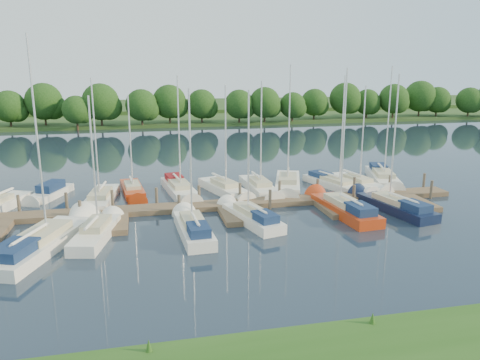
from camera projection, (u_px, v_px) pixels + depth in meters
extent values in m
plane|color=#17212F|center=(245.00, 243.00, 30.21)|extent=(260.00, 260.00, 0.00)
cube|color=brown|center=(223.00, 205.00, 37.75)|extent=(40.00, 2.00, 0.40)
cube|color=brown|center=(120.00, 224.00, 33.23)|extent=(1.20, 4.00, 0.40)
cube|color=brown|center=(230.00, 216.00, 34.90)|extent=(1.20, 4.00, 0.40)
cube|color=brown|center=(330.00, 209.00, 36.57)|extent=(1.20, 4.00, 0.40)
cube|color=brown|center=(421.00, 203.00, 38.24)|extent=(1.20, 4.00, 0.40)
cylinder|color=#473D33|center=(19.00, 208.00, 35.65)|extent=(0.24, 0.24, 2.00)
cylinder|color=#473D33|center=(67.00, 205.00, 36.37)|extent=(0.24, 0.24, 2.00)
cylinder|color=#473D33|center=(113.00, 202.00, 37.09)|extent=(0.24, 0.24, 2.00)
cylinder|color=#473D33|center=(157.00, 200.00, 37.81)|extent=(0.24, 0.24, 2.00)
cylinder|color=#473D33|center=(199.00, 197.00, 38.53)|extent=(0.24, 0.24, 2.00)
cylinder|color=#473D33|center=(240.00, 195.00, 39.25)|extent=(0.24, 0.24, 2.00)
cylinder|color=#473D33|center=(279.00, 192.00, 39.97)|extent=(0.24, 0.24, 2.00)
cylinder|color=#473D33|center=(317.00, 190.00, 40.69)|extent=(0.24, 0.24, 2.00)
cylinder|color=#473D33|center=(354.00, 188.00, 41.41)|extent=(0.24, 0.24, 2.00)
cylinder|color=#473D33|center=(389.00, 186.00, 42.14)|extent=(0.24, 0.24, 2.00)
cylinder|color=#473D33|center=(424.00, 184.00, 42.86)|extent=(0.24, 0.24, 2.00)
cylinder|color=#473D33|center=(80.00, 214.00, 34.17)|extent=(0.24, 0.24, 2.00)
cylinder|color=#473D33|center=(179.00, 208.00, 35.67)|extent=(0.24, 0.24, 2.00)
cylinder|color=#473D33|center=(270.00, 202.00, 37.17)|extent=(0.24, 0.24, 2.00)
cylinder|color=#473D33|center=(354.00, 197.00, 38.68)|extent=(0.24, 0.24, 2.00)
cylinder|color=#473D33|center=(431.00, 192.00, 40.18)|extent=(0.24, 0.24, 2.00)
cube|color=#26441A|center=(167.00, 118.00, 101.32)|extent=(180.00, 30.00, 0.60)
cube|color=#385525|center=(161.00, 107.00, 124.96)|extent=(220.00, 40.00, 1.40)
cylinder|color=#38281C|center=(7.00, 126.00, 81.34)|extent=(0.36, 0.36, 2.02)
sphere|color=#16380F|center=(5.00, 112.00, 80.76)|extent=(4.72, 4.72, 4.72)
sphere|color=#16380F|center=(12.00, 116.00, 81.32)|extent=(3.37, 3.37, 3.37)
cylinder|color=#38281C|center=(46.00, 122.00, 84.61)|extent=(0.36, 0.36, 2.70)
sphere|color=#16380F|center=(44.00, 104.00, 83.83)|extent=(6.31, 6.31, 6.31)
sphere|color=#16380F|center=(52.00, 108.00, 84.52)|extent=(4.51, 4.51, 4.51)
cylinder|color=#38281C|center=(76.00, 122.00, 85.28)|extent=(0.36, 0.36, 2.63)
sphere|color=#16380F|center=(75.00, 104.00, 84.52)|extent=(6.13, 6.13, 6.13)
sphere|color=#16380F|center=(83.00, 109.00, 85.20)|extent=(4.38, 4.38, 4.38)
cylinder|color=#38281C|center=(113.00, 121.00, 86.52)|extent=(0.36, 0.36, 2.61)
sphere|color=#16380F|center=(111.00, 104.00, 85.77)|extent=(6.09, 6.09, 6.09)
sphere|color=#16380F|center=(119.00, 108.00, 86.43)|extent=(4.35, 4.35, 4.35)
cylinder|color=#38281C|center=(147.00, 119.00, 89.62)|extent=(0.36, 0.36, 2.67)
sphere|color=#16380F|center=(146.00, 102.00, 88.85)|extent=(6.23, 6.23, 6.23)
sphere|color=#16380F|center=(153.00, 106.00, 89.53)|extent=(4.45, 4.45, 4.45)
cylinder|color=#38281C|center=(166.00, 122.00, 87.33)|extent=(0.36, 0.36, 2.03)
sphere|color=#16380F|center=(165.00, 109.00, 86.74)|extent=(4.75, 4.75, 4.75)
sphere|color=#16380F|center=(171.00, 112.00, 87.30)|extent=(3.39, 3.39, 3.39)
cylinder|color=#38281C|center=(198.00, 118.00, 91.63)|extent=(0.36, 0.36, 2.56)
sphere|color=#16380F|center=(198.00, 102.00, 90.89)|extent=(5.96, 5.96, 5.96)
sphere|color=#16380F|center=(204.00, 106.00, 91.55)|extent=(4.26, 4.26, 4.26)
cylinder|color=#38281C|center=(227.00, 119.00, 91.23)|extent=(0.36, 0.36, 2.32)
sphere|color=#16380F|center=(227.00, 104.00, 90.57)|extent=(5.41, 5.41, 5.41)
sphere|color=#16380F|center=(232.00, 108.00, 91.18)|extent=(3.87, 3.87, 3.87)
cylinder|color=#38281C|center=(260.00, 117.00, 93.68)|extent=(0.36, 0.36, 2.43)
sphere|color=#16380F|center=(260.00, 102.00, 92.98)|extent=(5.67, 5.67, 5.67)
sphere|color=#16380F|center=(265.00, 106.00, 93.61)|extent=(4.05, 4.05, 4.05)
cylinder|color=#38281C|center=(290.00, 116.00, 93.50)|extent=(0.36, 0.36, 2.87)
sphere|color=#16380F|center=(290.00, 99.00, 92.68)|extent=(6.71, 6.71, 6.71)
sphere|color=#16380F|center=(297.00, 103.00, 93.39)|extent=(4.79, 4.79, 4.79)
cylinder|color=#38281C|center=(313.00, 117.00, 94.48)|extent=(0.36, 0.36, 2.54)
sphere|color=#16380F|center=(313.00, 101.00, 93.74)|extent=(5.93, 5.93, 5.93)
sphere|color=#16380F|center=(319.00, 105.00, 94.40)|extent=(4.24, 4.24, 4.24)
cylinder|color=#38281C|center=(337.00, 116.00, 96.32)|extent=(0.36, 0.36, 2.50)
sphere|color=#16380F|center=(338.00, 101.00, 95.60)|extent=(5.83, 5.83, 5.83)
sphere|color=#16380F|center=(343.00, 105.00, 96.24)|extent=(4.17, 4.17, 4.17)
cylinder|color=#38281C|center=(367.00, 116.00, 96.04)|extent=(0.36, 0.36, 2.39)
sphere|color=#16380F|center=(368.00, 102.00, 95.35)|extent=(5.59, 5.59, 5.59)
sphere|color=#16380F|center=(373.00, 106.00, 95.98)|extent=(3.99, 3.99, 3.99)
cylinder|color=#38281C|center=(398.00, 114.00, 98.26)|extent=(0.36, 0.36, 2.71)
sphere|color=#16380F|center=(399.00, 98.00, 97.48)|extent=(6.32, 6.32, 6.32)
sphere|color=#16380F|center=(404.00, 103.00, 98.16)|extent=(4.51, 4.51, 4.51)
cylinder|color=#38281C|center=(418.00, 114.00, 101.23)|extent=(0.36, 0.36, 2.43)
sphere|color=#16380F|center=(419.00, 100.00, 100.53)|extent=(5.67, 5.67, 5.67)
sphere|color=#16380F|center=(423.00, 103.00, 101.17)|extent=(4.05, 4.05, 4.05)
cylinder|color=#38281C|center=(448.00, 114.00, 100.46)|extent=(0.36, 0.36, 2.31)
sphere|color=#16380F|center=(449.00, 101.00, 99.80)|extent=(5.39, 5.39, 5.39)
sphere|color=#16380F|center=(453.00, 104.00, 100.41)|extent=(3.85, 3.85, 3.85)
cylinder|color=#38281C|center=(464.00, 112.00, 103.06)|extent=(0.36, 0.36, 2.86)
sphere|color=#16380F|center=(466.00, 96.00, 102.24)|extent=(6.67, 6.67, 6.67)
sphere|color=#16380F|center=(471.00, 100.00, 102.95)|extent=(4.77, 4.77, 4.77)
cylinder|color=silver|center=(2.00, 193.00, 37.38)|extent=(1.17, 2.91, 0.10)
cylinder|color=white|center=(2.00, 193.00, 37.38)|extent=(1.15, 2.62, 0.20)
cube|color=white|center=(52.00, 195.00, 40.90)|extent=(3.30, 5.18, 0.91)
cone|color=white|center=(35.00, 203.00, 38.54)|extent=(1.29, 1.67, 0.81)
cube|color=#16294D|center=(51.00, 187.00, 40.73)|extent=(2.20, 3.00, 0.82)
cube|color=white|center=(102.00, 200.00, 39.19)|extent=(2.81, 7.26, 1.09)
cone|color=white|center=(93.00, 213.00, 35.77)|extent=(1.28, 2.58, 0.99)
cube|color=#B7B08D|center=(100.00, 194.00, 38.68)|extent=(1.86, 3.34, 0.50)
cylinder|color=silver|center=(95.00, 139.00, 37.25)|extent=(0.12, 0.12, 9.55)
cylinder|color=silver|center=(102.00, 186.00, 39.62)|extent=(0.48, 3.17, 0.10)
cylinder|color=white|center=(102.00, 186.00, 39.62)|extent=(0.54, 2.83, 0.20)
cube|color=#B23210|center=(132.00, 191.00, 42.25)|extent=(2.34, 6.14, 0.94)
cone|color=#B23210|center=(136.00, 199.00, 39.50)|extent=(1.07, 2.18, 0.84)
cube|color=#B7B08D|center=(132.00, 185.00, 41.84)|extent=(1.55, 2.82, 0.43)
cylinder|color=silver|center=(130.00, 143.00, 40.64)|extent=(0.12, 0.12, 8.08)
cylinder|color=silver|center=(131.00, 179.00, 42.58)|extent=(0.40, 2.69, 0.10)
cylinder|color=white|center=(131.00, 179.00, 42.58)|extent=(0.47, 2.40, 0.20)
cube|color=white|center=(179.00, 191.00, 42.24)|extent=(2.92, 7.36, 1.09)
cone|color=white|center=(188.00, 201.00, 38.96)|extent=(1.32, 2.62, 1.00)
cube|color=#B7B08D|center=(180.00, 184.00, 41.75)|extent=(1.91, 3.39, 0.49)
cube|color=maroon|center=(174.00, 178.00, 43.88)|extent=(1.67, 2.31, 0.54)
cylinder|color=silver|center=(179.00, 133.00, 40.32)|extent=(0.12, 0.12, 9.67)
cylinder|color=silver|center=(177.00, 177.00, 42.64)|extent=(0.52, 3.21, 0.10)
cylinder|color=white|center=(177.00, 177.00, 42.64)|extent=(0.57, 2.87, 0.20)
cube|color=white|center=(223.00, 191.00, 42.32)|extent=(3.71, 6.80, 1.19)
cone|color=white|center=(241.00, 199.00, 39.56)|extent=(1.56, 2.46, 0.92)
cube|color=#B7B08D|center=(224.00, 183.00, 41.86)|extent=(2.20, 3.23, 0.54)
cylinder|color=silver|center=(226.00, 136.00, 40.58)|extent=(0.12, 0.12, 8.85)
cylinder|color=silver|center=(219.00, 176.00, 42.59)|extent=(0.98, 2.84, 0.10)
cylinder|color=white|center=(219.00, 176.00, 42.59)|extent=(0.98, 2.56, 0.20)
cube|color=white|center=(258.00, 189.00, 42.96)|extent=(2.21, 6.87, 1.14)
cone|color=white|center=(270.00, 199.00, 39.77)|extent=(1.06, 2.42, 0.95)
cube|color=#B7B08D|center=(259.00, 182.00, 42.47)|extent=(1.56, 3.12, 0.52)
cylinder|color=silver|center=(261.00, 134.00, 41.11)|extent=(0.12, 0.12, 9.17)
cylinder|color=silver|center=(256.00, 175.00, 43.33)|extent=(0.24, 3.06, 0.10)
cylinder|color=white|center=(256.00, 175.00, 43.33)|extent=(0.32, 2.72, 0.20)
cube|color=white|center=(288.00, 185.00, 44.20)|extent=(4.58, 8.09, 1.18)
cone|color=white|center=(287.00, 196.00, 40.43)|extent=(1.91, 2.94, 1.09)
cube|color=#B7B08D|center=(288.00, 178.00, 43.64)|extent=(2.68, 3.85, 0.54)
cylinder|color=silver|center=(289.00, 124.00, 42.06)|extent=(0.12, 0.12, 10.53)
cylinder|color=silver|center=(288.00, 171.00, 44.67)|extent=(1.22, 3.36, 0.10)
cylinder|color=white|center=(288.00, 171.00, 44.67)|extent=(1.19, 3.02, 0.20)
cube|color=white|center=(334.00, 186.00, 44.07)|extent=(4.07, 7.48, 0.97)
cone|color=white|center=(362.00, 194.00, 41.03)|extent=(1.71, 2.71, 1.01)
cube|color=#B7B08D|center=(337.00, 180.00, 43.63)|extent=(2.41, 3.54, 0.44)
cube|color=#16294D|center=(321.00, 174.00, 45.61)|extent=(1.99, 2.48, 0.48)
cylinder|color=silver|center=(342.00, 130.00, 42.21)|extent=(0.12, 0.12, 9.72)
cylinder|color=silver|center=(330.00, 174.00, 44.46)|extent=(1.06, 3.12, 0.10)
cylinder|color=white|center=(330.00, 174.00, 44.46)|extent=(1.05, 2.81, 0.20)
cube|color=white|center=(355.00, 184.00, 44.56)|extent=(3.02, 6.74, 1.02)
cone|color=white|center=(378.00, 193.00, 41.65)|extent=(1.33, 2.41, 0.91)
cube|color=#B7B08D|center=(358.00, 179.00, 44.12)|extent=(1.90, 3.14, 0.47)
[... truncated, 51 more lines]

